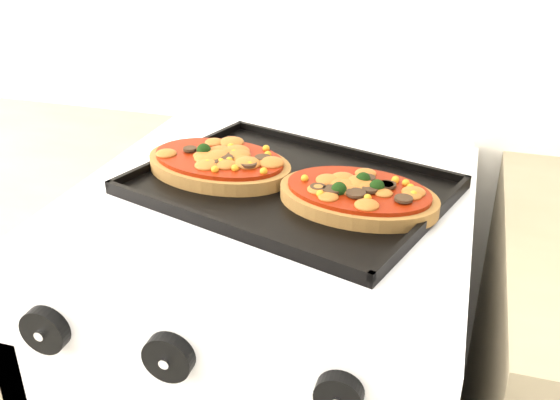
% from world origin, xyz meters
% --- Properties ---
extents(control_panel, '(0.60, 0.02, 0.09)m').
position_xyz_m(control_panel, '(-0.04, 1.39, 0.85)').
color(control_panel, white).
rests_on(control_panel, stove).
extents(knob_left, '(0.06, 0.02, 0.06)m').
position_xyz_m(knob_left, '(-0.22, 1.37, 0.85)').
color(knob_left, black).
rests_on(knob_left, control_panel).
extents(knob_center, '(0.06, 0.02, 0.06)m').
position_xyz_m(knob_center, '(-0.05, 1.37, 0.85)').
color(knob_center, black).
rests_on(knob_center, control_panel).
extents(knob_right, '(0.05, 0.02, 0.05)m').
position_xyz_m(knob_right, '(0.14, 1.37, 0.85)').
color(knob_right, black).
rests_on(knob_right, control_panel).
extents(baking_tray, '(0.52, 0.45, 0.02)m').
position_xyz_m(baking_tray, '(-0.01, 1.70, 0.92)').
color(baking_tray, black).
rests_on(baking_tray, stove).
extents(pizza_left, '(0.27, 0.20, 0.04)m').
position_xyz_m(pizza_left, '(-0.13, 1.72, 0.94)').
color(pizza_left, '#A37438').
rests_on(pizza_left, baking_tray).
extents(pizza_right, '(0.25, 0.19, 0.03)m').
position_xyz_m(pizza_right, '(0.10, 1.67, 0.94)').
color(pizza_right, '#A37438').
rests_on(pizza_right, baking_tray).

